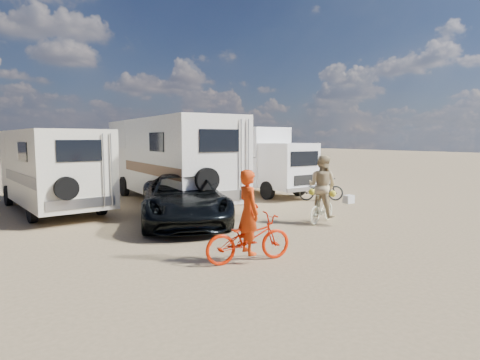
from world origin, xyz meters
TOP-DOWN VIEW (x-y plane):
  - ground at (0.00, 0.00)m, footprint 140.00×140.00m
  - rv_main at (-0.29, 6.80)m, footprint 2.73×8.77m
  - rv_left at (-4.63, 7.31)m, footprint 3.05×7.15m
  - box_truck at (4.24, 7.07)m, footprint 2.40×6.39m
  - dark_suv at (-1.54, 2.70)m, footprint 4.11×5.82m
  - bike_man at (-2.07, -1.70)m, footprint 1.97×0.95m
  - bike_woman at (2.04, 0.42)m, footprint 1.54×0.90m
  - rider_man at (-2.07, -1.70)m, footprint 0.51×0.70m
  - rider_woman at (2.04, 0.42)m, footprint 0.99×1.11m
  - bike_parked at (5.15, 3.70)m, footprint 1.89×1.51m
  - cooler at (-0.75, 4.03)m, footprint 0.66×0.55m
  - crate at (1.88, 4.60)m, footprint 0.47×0.47m

SIDE VIEW (x-z plane):
  - ground at x=0.00m, z-range 0.00..0.00m
  - crate at x=1.88m, z-range 0.00..0.34m
  - cooler at x=-0.75m, z-range 0.00..0.45m
  - bike_woman at x=2.04m, z-range 0.00..0.89m
  - bike_parked at x=5.15m, z-range 0.00..0.96m
  - bike_man at x=-2.07m, z-range 0.00..0.99m
  - dark_suv at x=-1.54m, z-range 0.00..1.48m
  - rider_man at x=-2.07m, z-range 0.00..1.75m
  - rider_woman at x=2.04m, z-range 0.00..1.89m
  - rv_left at x=-4.63m, z-range 0.00..2.85m
  - box_truck at x=4.24m, z-range 0.00..3.07m
  - rv_main at x=-0.29m, z-range 0.00..3.34m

